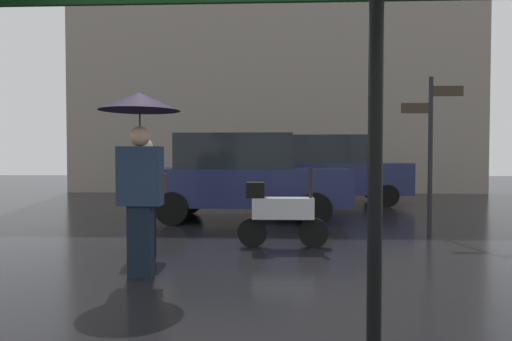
{
  "coord_description": "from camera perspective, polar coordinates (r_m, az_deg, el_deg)",
  "views": [
    {
      "loc": [
        0.06,
        -2.78,
        1.41
      ],
      "look_at": [
        -0.28,
        5.03,
        1.16
      ],
      "focal_mm": 31.4,
      "sensor_mm": 36.0,
      "label": 1
    }
  ],
  "objects": [
    {
      "name": "pedestrian_with_umbrella",
      "position": [
        5.33,
        -14.57,
        3.81
      ],
      "size": [
        0.93,
        0.93,
        2.14
      ],
      "rotation": [
        0.0,
        0.0,
        0.47
      ],
      "color": "black",
      "rests_on": "ground"
    },
    {
      "name": "street_signpost",
      "position": [
        8.56,
        21.38,
        3.73
      ],
      "size": [
        1.08,
        0.08,
        2.82
      ],
      "color": "black",
      "rests_on": "ground"
    },
    {
      "name": "building_block",
      "position": [
        19.32,
        2.31,
        19.31
      ],
      "size": [
        16.15,
        2.6,
        14.44
      ],
      "primitive_type": "cube",
      "color": "gray",
      "rests_on": "ground"
    },
    {
      "name": "parked_car_right",
      "position": [
        9.98,
        -1.69,
        -0.71
      ],
      "size": [
        4.49,
        2.0,
        1.9
      ],
      "rotation": [
        0.0,
        0.0,
        0.29
      ],
      "color": "#1E234C",
      "rests_on": "ground"
    },
    {
      "name": "parked_car_left",
      "position": [
        13.57,
        9.44,
        0.1
      ],
      "size": [
        4.35,
        1.95,
        2.02
      ],
      "rotation": [
        0.0,
        0.0,
        3.21
      ],
      "color": "#1E234C",
      "rests_on": "ground"
    },
    {
      "name": "parked_scooter",
      "position": [
        6.94,
        3.07,
        -5.25
      ],
      "size": [
        1.4,
        0.32,
        1.23
      ],
      "rotation": [
        0.0,
        0.0,
        0.32
      ],
      "color": "black",
      "rests_on": "ground"
    },
    {
      "name": "pedestrian_with_bag",
      "position": [
        6.54,
        -13.79,
        -2.34
      ],
      "size": [
        0.51,
        0.24,
        1.66
      ],
      "rotation": [
        0.0,
        0.0,
        2.92
      ],
      "color": "black",
      "rests_on": "ground"
    }
  ]
}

